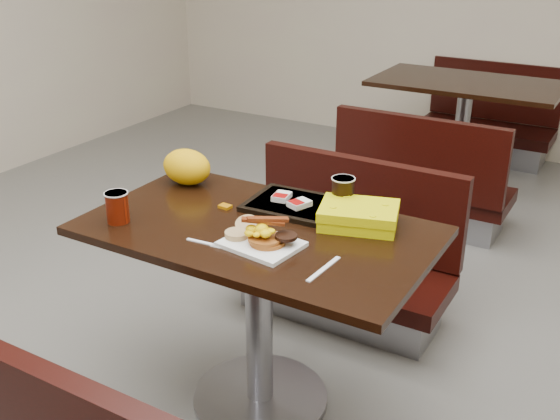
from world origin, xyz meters
The scene contains 24 objects.
floor centered at (0.00, 0.00, 0.00)m, with size 6.00×7.00×0.01m, color gray.
table_near centered at (0.00, 0.00, 0.38)m, with size 1.20×0.70×0.75m, color black, non-canonical shape.
bench_near_n centered at (0.00, 0.70, 0.36)m, with size 1.00×0.46×0.72m, color black, non-canonical shape.
table_far centered at (0.00, 2.60, 0.38)m, with size 1.20×0.70×0.75m, color black, non-canonical shape.
bench_far_s centered at (0.00, 1.90, 0.36)m, with size 1.00×0.46×0.72m, color black, non-canonical shape.
bench_far_n centered at (0.00, 3.30, 0.36)m, with size 1.00×0.46×0.72m, color black, non-canonical shape.
platter centered at (0.09, -0.12, 0.76)m, with size 0.24×0.19×0.01m, color white.
pancake_stack centered at (0.11, -0.12, 0.78)m, with size 0.12×0.12×0.02m, color #A7531B.
sausage_patty centered at (0.17, -0.09, 0.79)m, with size 0.07×0.07×0.01m, color black.
scrambled_eggs centered at (0.09, -0.12, 0.81)m, with size 0.08×0.07×0.04m, color #FCE505.
bacon_strips centered at (0.09, -0.11, 0.84)m, with size 0.14×0.06×0.01m, color #430D04, non-canonical shape.
muffin_bottom centered at (0.00, -0.12, 0.77)m, with size 0.08×0.08×0.02m, color tan.
muffin_top centered at (0.00, -0.06, 0.78)m, with size 0.08×0.08×0.02m, color tan.
coffee_cup_near centered at (-0.44, -0.21, 0.80)m, with size 0.08×0.08×0.11m, color maroon.
fork centered at (-0.10, -0.20, 0.75)m, with size 0.13×0.02×0.00m, color white, non-canonical shape.
knife centered at (0.33, -0.16, 0.75)m, with size 0.18×0.02×0.00m, color white.
condiment_syrup centered at (-0.19, 0.08, 0.76)m, with size 0.04×0.03×0.01m, color #A86207.
condiment_ketchup centered at (-0.04, -0.02, 0.75)m, with size 0.04×0.03×0.01m, color #8C0504.
tray centered at (0.04, 0.22, 0.76)m, with size 0.38×0.27×0.02m, color black.
hashbrown_sleeve_left centered at (-0.03, 0.22, 0.78)m, with size 0.06×0.08×0.02m, color silver.
hashbrown_sleeve_right centered at (0.06, 0.19, 0.78)m, with size 0.06×0.08×0.02m, color silver.
coffee_cup_far centered at (0.19, 0.27, 0.82)m, with size 0.08×0.08×0.11m, color black.
clamshell centered at (0.29, 0.19, 0.79)m, with size 0.26×0.20×0.07m, color #D0CC03.
paper_bag centered at (-0.46, 0.21, 0.82)m, with size 0.20×0.15×0.14m, color yellow.
Camera 1 is at (1.10, -1.74, 1.72)m, focal length 42.31 mm.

